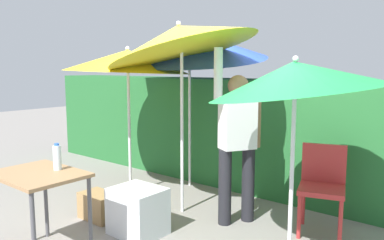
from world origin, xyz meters
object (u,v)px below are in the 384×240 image
object	(u,v)px
umbrella_navy	(128,61)
person_vendor	(237,138)
chair_plastic	(322,183)
bottle_water	(57,157)
umbrella_orange	(180,39)
umbrella_yellow	(295,77)
cooler_box	(138,211)
umbrella_rainbow	(191,45)
crate_cardboard	(99,206)
folding_table	(39,183)

from	to	relation	value
umbrella_navy	person_vendor	world-z (taller)	umbrella_navy
chair_plastic	bottle_water	size ratio (longest dim) A/B	3.71
umbrella_orange	umbrella_navy	bearing A→B (deg)	174.29
umbrella_yellow	cooler_box	bearing A→B (deg)	-164.82
umbrella_orange	umbrella_navy	distance (m)	1.01
umbrella_rainbow	bottle_water	distance (m)	2.59
umbrella_navy	chair_plastic	xyz separation A→B (m)	(2.43, 0.43, -1.24)
chair_plastic	cooler_box	world-z (taller)	chair_plastic
crate_cardboard	bottle_water	xyz separation A→B (m)	(0.38, -0.71, 0.74)
person_vendor	folding_table	bearing A→B (deg)	-117.25
chair_plastic	umbrella_rainbow	bearing A→B (deg)	169.84
umbrella_navy	chair_plastic	distance (m)	2.76
umbrella_navy	cooler_box	xyz separation A→B (m)	(1.02, -0.81, -1.52)
umbrella_yellow	person_vendor	size ratio (longest dim) A/B	0.98
umbrella_navy	umbrella_yellow	bearing A→B (deg)	-9.45
umbrella_orange	folding_table	xyz separation A→B (m)	(-0.26, -1.59, -1.31)
umbrella_yellow	person_vendor	world-z (taller)	person_vendor
crate_cardboard	chair_plastic	bearing A→B (deg)	31.40
person_vendor	crate_cardboard	xyz separation A→B (m)	(-1.23, -0.89, -0.79)
umbrella_orange	umbrella_navy	world-z (taller)	umbrella_orange
chair_plastic	cooler_box	xyz separation A→B (m)	(-1.41, -1.24, -0.27)
cooler_box	crate_cardboard	size ratio (longest dim) A/B	1.18
folding_table	bottle_water	size ratio (longest dim) A/B	3.33
umbrella_rainbow	umbrella_navy	distance (m)	0.92
bottle_water	crate_cardboard	bearing A→B (deg)	117.86
cooler_box	crate_cardboard	world-z (taller)	cooler_box
umbrella_navy	cooler_box	world-z (taller)	umbrella_navy
person_vendor	umbrella_navy	bearing A→B (deg)	-177.30
umbrella_orange	crate_cardboard	world-z (taller)	umbrella_orange
umbrella_rainbow	bottle_water	xyz separation A→B (m)	(0.36, -2.32, -1.08)
umbrella_yellow	cooler_box	xyz separation A→B (m)	(-1.46, -0.40, -1.36)
folding_table	bottle_water	distance (m)	0.27
crate_cardboard	bottle_water	distance (m)	1.10
umbrella_yellow	bottle_water	bearing A→B (deg)	-146.87
person_vendor	chair_plastic	world-z (taller)	person_vendor
umbrella_orange	bottle_water	xyz separation A→B (m)	(-0.21, -1.43, -1.10)
cooler_box	crate_cardboard	xyz separation A→B (m)	(-0.63, -0.01, -0.09)
umbrella_navy	person_vendor	bearing A→B (deg)	2.70
person_vendor	crate_cardboard	world-z (taller)	person_vendor
cooler_box	crate_cardboard	bearing A→B (deg)	-179.52
umbrella_orange	umbrella_rainbow	bearing A→B (deg)	122.54
umbrella_navy	bottle_water	world-z (taller)	umbrella_navy
umbrella_rainbow	umbrella_orange	bearing A→B (deg)	-57.46
person_vendor	cooler_box	size ratio (longest dim) A/B	3.67
bottle_water	umbrella_orange	bearing A→B (deg)	81.70
umbrella_rainbow	folding_table	size ratio (longest dim) A/B	2.95
person_vendor	cooler_box	xyz separation A→B (m)	(-0.61, -0.88, -0.70)
chair_plastic	bottle_water	xyz separation A→B (m)	(-1.66, -1.96, 0.38)
umbrella_orange	cooler_box	bearing A→B (deg)	-86.68
umbrella_yellow	chair_plastic	distance (m)	1.38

